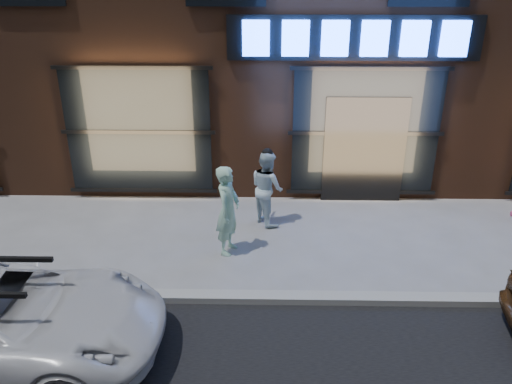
% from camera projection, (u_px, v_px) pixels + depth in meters
% --- Properties ---
extents(ground, '(90.00, 90.00, 0.00)m').
position_uv_depth(ground, '(401.00, 302.00, 7.96)').
color(ground, slate).
rests_on(ground, ground).
extents(curb, '(60.00, 0.25, 0.12)m').
position_uv_depth(curb, '(402.00, 299.00, 7.94)').
color(curb, gray).
rests_on(curb, ground).
extents(man_bowtie, '(0.56, 0.71, 1.70)m').
position_uv_depth(man_bowtie, '(228.00, 210.00, 9.09)').
color(man_bowtie, '#A2D5BC').
rests_on(man_bowtie, ground).
extents(man_cap, '(0.90, 0.96, 1.57)m').
position_uv_depth(man_cap, '(267.00, 188.00, 10.22)').
color(man_cap, white).
rests_on(man_cap, ground).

